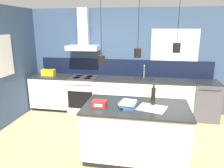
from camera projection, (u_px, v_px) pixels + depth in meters
The scene contains 13 objects.
ground_plane at pixel (109, 147), 4.02m from camera, with size 16.00×16.00×0.00m, color tan.
wall_back at pixel (121, 59), 5.58m from camera, with size 5.60×2.33×2.60m.
wall_left at pixel (5, 67), 4.76m from camera, with size 0.08×3.80×2.60m.
counter_run_left at pixel (53, 92), 5.82m from camera, with size 1.04×0.64×0.91m.
counter_run_sink at pixel (143, 97), 5.42m from camera, with size 2.34×0.64×1.24m.
oven_range at pixel (84, 94), 5.67m from camera, with size 0.72×0.66×0.91m.
dishwasher at pixel (205, 101), 5.17m from camera, with size 0.59×0.65×0.91m.
kitchen_island at pixel (135, 131), 3.66m from camera, with size 1.70×0.98×0.91m.
bottle_on_island at pixel (153, 96), 3.55m from camera, with size 0.07×0.07×0.36m.
book_stack at pixel (128, 104), 3.45m from camera, with size 0.28×0.32×0.10m.
red_supply_box at pixel (99, 104), 3.50m from camera, with size 0.23×0.18×0.10m.
paper_pile at pixel (152, 108), 3.44m from camera, with size 0.51×0.47×0.01m.
yellow_toolbox at pixel (48, 72), 5.70m from camera, with size 0.34×0.18×0.19m.
Camera 1 is at (0.69, -3.51, 2.17)m, focal length 35.00 mm.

